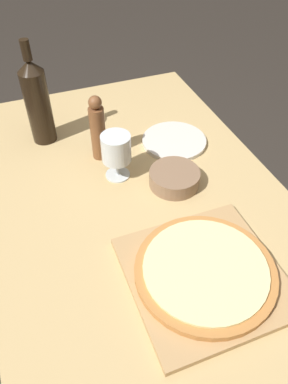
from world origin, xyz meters
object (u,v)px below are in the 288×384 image
at_px(small_bowl, 174,178).
at_px(wine_bottle, 37,101).
at_px(pepper_mill, 98,129).
at_px(pizza, 205,270).
at_px(wine_glass, 116,149).

bearing_deg(small_bowl, wine_bottle, 130.94).
bearing_deg(wine_bottle, pepper_mill, -46.86).
relative_size(pizza, wine_bottle, 0.97).
bearing_deg(small_bowl, wine_glass, 146.21).
distance_m(wine_bottle, wine_glass, 0.33).
height_order(pepper_mill, wine_glass, pepper_mill).
distance_m(pepper_mill, small_bowl, 0.28).
xyz_separation_m(pepper_mill, wine_glass, (0.02, -0.11, -0.00)).
height_order(wine_bottle, pepper_mill, wine_bottle).
bearing_deg(pizza, wine_bottle, 109.93).
xyz_separation_m(pizza, wine_glass, (-0.08, 0.43, 0.07)).
height_order(pizza, pepper_mill, pepper_mill).
bearing_deg(small_bowl, pizza, -101.89).
bearing_deg(pepper_mill, small_bowl, -50.85).
relative_size(wine_bottle, wine_glass, 2.33).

